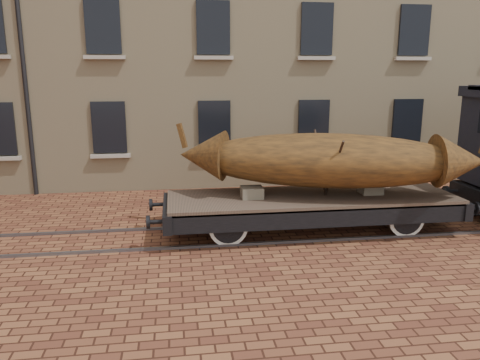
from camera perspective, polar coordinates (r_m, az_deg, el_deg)
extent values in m
plane|color=#5A2D1E|center=(12.31, 10.81, -6.10)|extent=(90.00, 90.00, 0.00)
cube|color=beige|center=(22.29, 10.66, 20.57)|extent=(40.00, 10.00, 14.00)
cube|color=#ACA290|center=(17.07, -27.22, 2.35)|extent=(1.30, 0.18, 0.12)
cube|color=black|center=(16.18, -15.66, 6.21)|extent=(1.10, 0.12, 1.70)
cube|color=#ACA290|center=(16.25, -15.49, 2.86)|extent=(1.30, 0.18, 0.12)
cube|color=black|center=(16.10, -3.14, 6.63)|extent=(1.10, 0.12, 1.70)
cube|color=#ACA290|center=(16.17, -3.08, 3.26)|extent=(1.30, 0.18, 0.12)
cube|color=black|center=(16.77, 8.94, 6.75)|extent=(1.10, 0.12, 1.70)
cube|color=#ACA290|center=(16.84, 8.89, 3.51)|extent=(1.30, 0.18, 0.12)
cube|color=black|center=(18.10, 19.68, 6.60)|extent=(1.10, 0.12, 1.70)
cube|color=#ACA290|center=(18.16, 19.54, 3.60)|extent=(1.30, 0.18, 0.12)
cube|color=black|center=(16.15, -16.38, 17.55)|extent=(1.10, 0.12, 1.70)
cube|color=#ACA290|center=(16.03, -16.19, 14.18)|extent=(1.30, 0.18, 0.12)
cube|color=black|center=(16.07, -3.29, 18.05)|extent=(1.10, 0.12, 1.70)
cube|color=#ACA290|center=(15.95, -3.23, 14.67)|extent=(1.30, 0.18, 0.12)
cube|color=black|center=(16.73, 9.34, 17.70)|extent=(1.10, 0.12, 1.70)
cube|color=#ACA290|center=(16.62, 9.28, 14.46)|extent=(1.30, 0.18, 0.12)
cube|color=black|center=(18.07, 20.48, 16.72)|extent=(1.10, 0.12, 1.70)
cube|color=#ACA290|center=(17.96, 20.32, 13.72)|extent=(1.30, 0.18, 0.12)
cube|color=#59595E|center=(11.66, 11.96, -7.08)|extent=(30.00, 0.08, 0.06)
cube|color=#59595E|center=(12.94, 9.80, -4.95)|extent=(30.00, 0.08, 0.06)
cube|color=brown|center=(11.90, 8.77, -2.14)|extent=(7.20, 2.11, 0.12)
cube|color=black|center=(11.07, 10.18, -4.59)|extent=(7.20, 0.15, 0.43)
cube|color=black|center=(12.86, 7.48, -2.01)|extent=(7.20, 0.15, 0.43)
cube|color=black|center=(11.47, -8.80, -3.91)|extent=(0.21, 2.21, 0.43)
cylinder|color=black|center=(10.79, -10.26, -5.05)|extent=(0.34, 0.10, 0.10)
cylinder|color=black|center=(10.80, -11.13, -5.07)|extent=(0.08, 0.31, 0.31)
cylinder|color=black|center=(12.17, -10.04, -2.97)|extent=(0.34, 0.10, 0.10)
cylinder|color=black|center=(12.18, -10.80, -2.99)|extent=(0.08, 0.31, 0.31)
cube|color=black|center=(13.43, 23.61, -2.36)|extent=(0.21, 2.21, 0.43)
cylinder|color=black|center=(13.00, 26.26, -3.11)|extent=(0.34, 0.10, 0.10)
cylinder|color=black|center=(13.09, 26.85, -3.07)|extent=(0.08, 0.31, 0.31)
cylinder|color=black|center=(14.16, 23.04, -1.56)|extent=(0.34, 0.10, 0.10)
cylinder|color=black|center=(14.24, 23.60, -1.53)|extent=(0.08, 0.31, 0.31)
cylinder|color=black|center=(11.59, -1.85, -4.67)|extent=(0.10, 1.82, 0.10)
cylinder|color=white|center=(10.91, -1.43, -5.80)|extent=(0.92, 0.07, 0.92)
cylinder|color=black|center=(10.91, -1.43, -5.80)|extent=(0.76, 0.10, 0.76)
cube|color=black|center=(10.73, -1.37, -4.83)|extent=(0.86, 0.08, 0.10)
cylinder|color=white|center=(12.27, -2.22, -3.66)|extent=(0.92, 0.07, 0.92)
cylinder|color=black|center=(12.27, -2.22, -3.66)|extent=(0.76, 0.10, 0.76)
cube|color=black|center=(12.32, -2.28, -2.48)|extent=(0.86, 0.08, 0.10)
cylinder|color=black|center=(12.82, 18.21, -3.60)|extent=(0.10, 1.82, 0.10)
cylinder|color=white|center=(12.21, 19.68, -4.53)|extent=(0.92, 0.07, 0.92)
cylinder|color=black|center=(12.21, 19.68, -4.53)|extent=(0.76, 0.10, 0.76)
cube|color=black|center=(12.04, 20.02, -3.64)|extent=(0.86, 0.08, 0.10)
cylinder|color=white|center=(13.44, 16.87, -2.75)|extent=(0.92, 0.07, 0.92)
cylinder|color=black|center=(13.44, 16.87, -2.75)|extent=(0.76, 0.10, 0.76)
cube|color=black|center=(13.48, 16.73, -1.67)|extent=(0.86, 0.08, 0.10)
cube|color=black|center=(12.00, 8.71, -3.86)|extent=(3.84, 0.06, 0.06)
cube|color=#7C725D|center=(11.50, 1.46, -1.52)|extent=(0.53, 0.48, 0.27)
cube|color=#7C725D|center=(12.38, 15.62, -0.96)|extent=(0.53, 0.48, 0.27)
ellipsoid|color=brown|center=(11.79, 10.53, 2.38)|extent=(6.97, 3.80, 1.33)
cone|color=brown|center=(12.04, -4.64, 3.05)|extent=(1.45, 1.53, 1.26)
cube|color=brown|center=(12.09, -7.08, 5.40)|extent=(0.29, 0.20, 0.64)
cone|color=brown|center=(12.35, 25.33, 2.09)|extent=(1.45, 1.53, 1.26)
cylinder|color=#2F231B|center=(11.32, 11.37, 1.24)|extent=(0.06, 1.14, 1.55)
cylinder|color=#2F231B|center=(12.32, 9.72, 2.25)|extent=(0.06, 1.14, 1.55)
cube|color=black|center=(13.97, 27.13, -2.00)|extent=(0.22, 2.42, 0.45)
cylinder|color=black|center=(14.37, 23.82, -1.29)|extent=(0.08, 0.32, 0.32)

